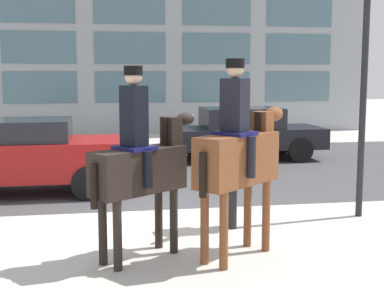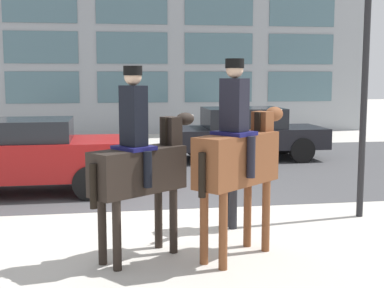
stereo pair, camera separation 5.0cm
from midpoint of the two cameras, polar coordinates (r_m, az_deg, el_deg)
ground_plane at (r=9.20m, az=-2.38°, el=-7.78°), size 80.00×80.00×0.00m
road_surface at (r=13.81m, az=-4.82°, el=-2.63°), size 19.98×8.50×0.01m
mounted_horse_lead at (r=6.96m, az=-5.71°, el=-2.02°), size 1.53×1.22×2.52m
mounted_horse_companion at (r=6.98m, az=4.80°, el=-1.10°), size 1.51×1.33×2.61m
pedestrian_bystander at (r=8.36m, az=3.79°, el=-2.26°), size 0.67×0.83×1.71m
street_car_near_lane at (r=11.33m, az=-17.94°, el=-1.08°), size 4.34×1.81×1.52m
street_car_far_lane at (r=15.29m, az=5.45°, el=1.25°), size 4.38×1.87×1.47m
traffic_light at (r=9.38m, az=17.93°, el=10.39°), size 0.24×0.29×4.45m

